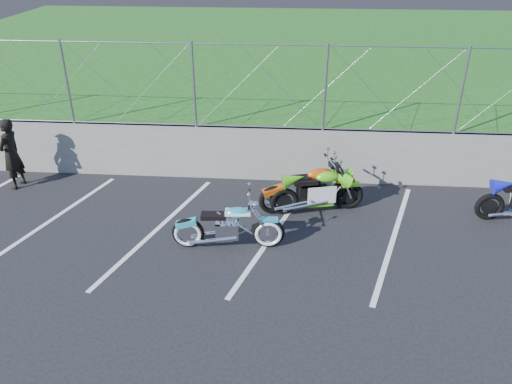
# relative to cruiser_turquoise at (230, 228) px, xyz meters

# --- Properties ---
(ground) EXTENTS (90.00, 90.00, 0.00)m
(ground) POSITION_rel_cruiser_turquoise_xyz_m (0.84, -0.43, -0.43)
(ground) COLOR black
(ground) RESTS_ON ground
(retaining_wall) EXTENTS (30.00, 0.22, 1.30)m
(retaining_wall) POSITION_rel_cruiser_turquoise_xyz_m (0.84, 3.07, 0.22)
(retaining_wall) COLOR slate
(retaining_wall) RESTS_ON ground
(grass_field) EXTENTS (30.00, 20.00, 1.30)m
(grass_field) POSITION_rel_cruiser_turquoise_xyz_m (0.84, 13.07, 0.22)
(grass_field) COLOR #1A4F15
(grass_field) RESTS_ON ground
(chain_link_fence) EXTENTS (28.00, 0.03, 2.00)m
(chain_link_fence) POSITION_rel_cruiser_turquoise_xyz_m (0.84, 3.07, 1.87)
(chain_link_fence) COLOR gray
(chain_link_fence) RESTS_ON retaining_wall
(parking_lines) EXTENTS (18.29, 4.31, 0.01)m
(parking_lines) POSITION_rel_cruiser_turquoise_xyz_m (2.04, 0.57, -0.43)
(parking_lines) COLOR silver
(parking_lines) RESTS_ON ground
(cruiser_turquoise) EXTENTS (2.18, 0.69, 1.08)m
(cruiser_turquoise) POSITION_rel_cruiser_turquoise_xyz_m (0.00, 0.00, 0.00)
(cruiser_turquoise) COLOR black
(cruiser_turquoise) RESTS_ON ground
(naked_orange) EXTENTS (2.20, 0.87, 1.12)m
(naked_orange) POSITION_rel_cruiser_turquoise_xyz_m (1.58, 1.59, 0.05)
(naked_orange) COLOR black
(naked_orange) RESTS_ON ground
(sportbike_green) EXTENTS (2.05, 0.77, 1.08)m
(sportbike_green) POSITION_rel_cruiser_turquoise_xyz_m (1.75, 1.52, 0.03)
(sportbike_green) COLOR black
(sportbike_green) RESTS_ON ground
(person_standing) EXTENTS (0.48, 0.67, 1.70)m
(person_standing) POSITION_rel_cruiser_turquoise_xyz_m (-5.39, 2.15, 0.41)
(person_standing) COLOR black
(person_standing) RESTS_ON ground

